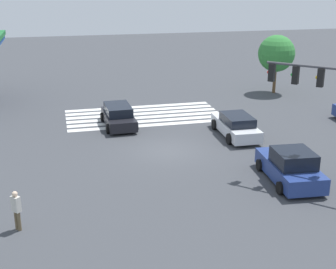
{
  "coord_description": "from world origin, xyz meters",
  "views": [
    {
      "loc": [
        5.86,
        24.38,
        9.47
      ],
      "look_at": [
        0.0,
        0.0,
        0.98
      ],
      "focal_mm": 50.0,
      "sensor_mm": 36.0,
      "label": 1
    }
  ],
  "objects_px": {
    "traffic_signal_mast": "(334,95)",
    "tree_corner_c": "(276,54)",
    "car_2": "(236,126)",
    "pedestrian": "(16,209)",
    "car_1": "(290,167)",
    "car_0": "(118,116)"
  },
  "relations": [
    {
      "from": "car_0",
      "to": "tree_corner_c",
      "type": "height_order",
      "value": "tree_corner_c"
    },
    {
      "from": "traffic_signal_mast",
      "to": "tree_corner_c",
      "type": "xyz_separation_m",
      "value": [
        -5.95,
        -17.84,
        -1.07
      ]
    },
    {
      "from": "car_1",
      "to": "pedestrian",
      "type": "distance_m",
      "value": 12.69
    },
    {
      "from": "pedestrian",
      "to": "traffic_signal_mast",
      "type": "bearing_deg",
      "value": -38.66
    },
    {
      "from": "car_2",
      "to": "car_1",
      "type": "bearing_deg",
      "value": -178.26
    },
    {
      "from": "car_0",
      "to": "tree_corner_c",
      "type": "xyz_separation_m",
      "value": [
        -14.25,
        -6.28,
        2.67
      ]
    },
    {
      "from": "traffic_signal_mast",
      "to": "pedestrian",
      "type": "xyz_separation_m",
      "value": [
        13.99,
        1.0,
        -3.5
      ]
    },
    {
      "from": "car_2",
      "to": "tree_corner_c",
      "type": "relative_size",
      "value": 0.97
    },
    {
      "from": "car_0",
      "to": "car_2",
      "type": "bearing_deg",
      "value": 59.33
    },
    {
      "from": "pedestrian",
      "to": "car_1",
      "type": "bearing_deg",
      "value": -34.83
    },
    {
      "from": "traffic_signal_mast",
      "to": "car_2",
      "type": "bearing_deg",
      "value": -34.32
    },
    {
      "from": "car_0",
      "to": "pedestrian",
      "type": "xyz_separation_m",
      "value": [
        5.68,
        12.56,
        0.24
      ]
    },
    {
      "from": "car_0",
      "to": "tree_corner_c",
      "type": "relative_size",
      "value": 0.9
    },
    {
      "from": "car_1",
      "to": "tree_corner_c",
      "type": "bearing_deg",
      "value": -18.81
    },
    {
      "from": "car_0",
      "to": "traffic_signal_mast",
      "type": "bearing_deg",
      "value": 33.93
    },
    {
      "from": "car_0",
      "to": "car_1",
      "type": "bearing_deg",
      "value": 30.73
    },
    {
      "from": "pedestrian",
      "to": "tree_corner_c",
      "type": "bearing_deg",
      "value": 0.64
    },
    {
      "from": "traffic_signal_mast",
      "to": "tree_corner_c",
      "type": "distance_m",
      "value": 18.83
    },
    {
      "from": "car_2",
      "to": "pedestrian",
      "type": "bearing_deg",
      "value": 126.38
    },
    {
      "from": "traffic_signal_mast",
      "to": "pedestrian",
      "type": "height_order",
      "value": "traffic_signal_mast"
    },
    {
      "from": "car_0",
      "to": "tree_corner_c",
      "type": "distance_m",
      "value": 15.8
    },
    {
      "from": "traffic_signal_mast",
      "to": "car_1",
      "type": "height_order",
      "value": "traffic_signal_mast"
    }
  ]
}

